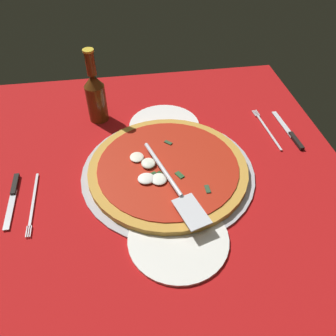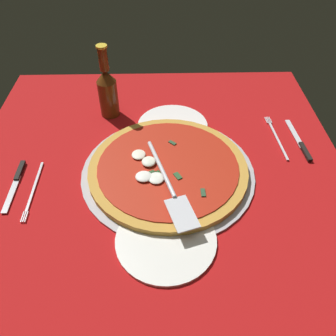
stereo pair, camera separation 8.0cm
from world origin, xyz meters
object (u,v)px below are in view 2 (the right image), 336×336
(dinner_plate_right, at_px, (166,240))
(pizza_server, at_px, (169,185))
(beer_bottle, at_px, (108,90))
(place_setting_far, at_px, (288,141))
(pizza, at_px, (168,168))
(place_setting_near, at_px, (25,186))
(dinner_plate_left, at_px, (173,126))

(dinner_plate_right, distance_m, pizza_server, 0.13)
(beer_bottle, bearing_deg, place_setting_far, 74.12)
(pizza, height_order, place_setting_far, pizza)
(place_setting_far, distance_m, beer_bottle, 0.54)
(place_setting_near, relative_size, place_setting_far, 0.99)
(beer_bottle, bearing_deg, dinner_plate_left, 70.08)
(dinner_plate_left, relative_size, beer_bottle, 0.93)
(dinner_plate_left, xyz_separation_m, place_setting_near, (0.24, -0.37, -0.00))
(dinner_plate_left, distance_m, place_setting_near, 0.44)
(pizza, relative_size, place_setting_near, 1.89)
(dinner_plate_right, relative_size, place_setting_near, 1.02)
(dinner_plate_right, distance_m, pizza, 0.21)
(place_setting_far, relative_size, beer_bottle, 0.96)
(pizza, xyz_separation_m, beer_bottle, (-0.26, -0.17, 0.07))
(place_setting_near, xyz_separation_m, place_setting_far, (-0.16, 0.70, -0.00))
(place_setting_near, bearing_deg, dinner_plate_left, 121.52)
(pizza_server, relative_size, place_setting_near, 1.35)
(dinner_plate_right, relative_size, pizza_server, 0.75)
(pizza, height_order, place_setting_near, pizza)
(pizza, xyz_separation_m, pizza_server, (0.08, 0.00, 0.03))
(pizza, distance_m, place_setting_near, 0.36)
(place_setting_far, bearing_deg, pizza, 105.36)
(dinner_plate_left, relative_size, place_setting_near, 0.97)
(place_setting_near, distance_m, place_setting_far, 0.72)
(dinner_plate_left, distance_m, pizza_server, 0.28)
(pizza, xyz_separation_m, place_setting_far, (-0.12, 0.35, -0.01))
(beer_bottle, bearing_deg, pizza_server, 26.42)
(pizza, bearing_deg, dinner_plate_left, 174.33)
(dinner_plate_right, distance_m, place_setting_far, 0.48)
(dinner_plate_left, distance_m, place_setting_far, 0.34)
(place_setting_near, height_order, beer_bottle, beer_bottle)
(pizza_server, distance_m, place_setting_near, 0.36)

